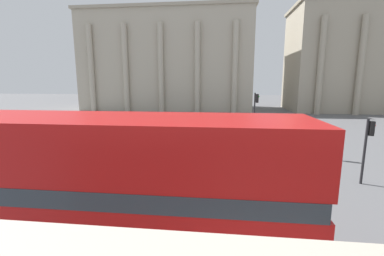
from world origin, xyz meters
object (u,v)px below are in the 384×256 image
at_px(double_decker_bus, 114,183).
at_px(car_maroon, 167,124).
at_px(pedestrian_yellow, 334,145).
at_px(traffic_light_mid, 255,111).
at_px(car_white, 254,122).
at_px(traffic_light_near, 367,142).
at_px(plaza_building_left, 169,62).
at_px(plaza_building_right, 378,59).
at_px(pedestrian_blue, 224,124).

bearing_deg(double_decker_bus, car_maroon, 91.85).
bearing_deg(pedestrian_yellow, traffic_light_mid, -131.11).
bearing_deg(car_white, double_decker_bus, 23.42).
xyz_separation_m(car_white, car_maroon, (-9.09, -1.92, 0.00)).
bearing_deg(pedestrian_yellow, car_white, -158.76).
relative_size(double_decker_bus, car_white, 2.46).
distance_m(traffic_light_near, traffic_light_mid, 9.32).
bearing_deg(car_maroon, plaza_building_left, 41.58).
xyz_separation_m(car_white, pedestrian_yellow, (3.72, -10.94, 0.31)).
xyz_separation_m(plaza_building_right, traffic_light_near, (-19.24, -34.95, -6.70)).
height_order(car_white, pedestrian_yellow, pedestrian_yellow).
distance_m(plaza_building_right, pedestrian_yellow, 37.15).
bearing_deg(traffic_light_near, plaza_building_left, 115.25).
relative_size(traffic_light_near, pedestrian_blue, 1.80).
height_order(traffic_light_near, pedestrian_yellow, traffic_light_near).
height_order(plaza_building_right, car_white, plaza_building_right).
relative_size(traffic_light_near, car_white, 0.77).
bearing_deg(plaza_building_right, double_decker_bus, -125.03).
height_order(plaza_building_right, pedestrian_yellow, plaza_building_right).
xyz_separation_m(plaza_building_left, car_maroon, (4.34, -22.86, -7.99)).
bearing_deg(plaza_building_left, pedestrian_blue, -67.68).
height_order(plaza_building_left, pedestrian_yellow, plaza_building_left).
xyz_separation_m(double_decker_bus, pedestrian_yellow, (10.12, 10.61, -1.27)).
bearing_deg(traffic_light_mid, double_decker_bus, -110.74).
relative_size(plaza_building_left, traffic_light_near, 9.44).
xyz_separation_m(plaza_building_right, car_maroon, (-31.82, -21.93, -8.14)).
height_order(plaza_building_left, traffic_light_near, plaza_building_left).
bearing_deg(traffic_light_near, pedestrian_blue, 121.32).
bearing_deg(traffic_light_near, car_white, 103.17).
xyz_separation_m(plaza_building_right, pedestrian_blue, (-25.98, -23.86, -7.79)).
bearing_deg(plaza_building_left, pedestrian_yellow, -61.72).
bearing_deg(double_decker_bus, pedestrian_blue, 73.96).
relative_size(car_white, pedestrian_blue, 2.33).
bearing_deg(traffic_light_near, car_maroon, 134.03).
bearing_deg(pedestrian_blue, car_white, -47.81).
bearing_deg(car_white, plaza_building_right, 171.31).
relative_size(double_decker_bus, traffic_light_mid, 2.51).
distance_m(plaza_building_left, pedestrian_yellow, 37.00).
height_order(car_maroon, pedestrian_yellow, pedestrian_yellow).
height_order(traffic_light_near, pedestrian_blue, traffic_light_near).
relative_size(traffic_light_near, car_maroon, 0.77).
distance_m(plaza_building_left, car_white, 26.12).
relative_size(traffic_light_mid, car_white, 0.98).
distance_m(double_decker_bus, plaza_building_right, 51.17).
distance_m(traffic_light_near, car_maroon, 18.17).
height_order(double_decker_bus, car_white, double_decker_bus).
height_order(car_white, car_maroon, same).
distance_m(plaza_building_left, pedestrian_blue, 27.86).
bearing_deg(pedestrian_blue, double_decker_bus, 162.32).
xyz_separation_m(plaza_building_left, plaza_building_right, (36.16, -0.93, 0.15)).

